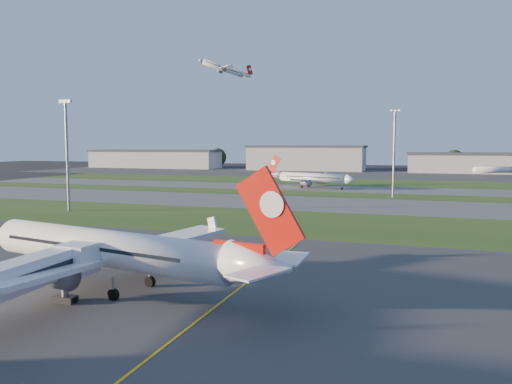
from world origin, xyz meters
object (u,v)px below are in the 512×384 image
at_px(airliner_parked, 109,250).
at_px(light_mast_centre, 394,147).
at_px(light_mast_west, 67,148).
at_px(mini_jet_near, 498,170).
at_px(airliner_taxiing, 312,178).

bearing_deg(airliner_parked, light_mast_centre, 88.51).
distance_m(light_mast_west, light_mast_centre, 89.64).
distance_m(mini_jet_near, light_mast_centre, 128.40).
bearing_deg(airliner_parked, mini_jet_near, 84.46).
bearing_deg(airliner_taxiing, mini_jet_near, -108.66).
xyz_separation_m(mini_jet_near, light_mast_centre, (-43.26, -120.34, 11.53)).
distance_m(airliner_parked, mini_jet_near, 236.91).
relative_size(airliner_taxiing, light_mast_west, 1.24).
height_order(airliner_parked, airliner_taxiing, airliner_parked).
distance_m(airliner_taxiing, light_mast_centre, 39.59).
bearing_deg(airliner_parked, light_mast_west, 143.25).
xyz_separation_m(airliner_parked, mini_jet_near, (66.51, 227.38, -0.98)).
height_order(airliner_taxiing, light_mast_west, light_mast_west).
relative_size(airliner_parked, light_mast_centre, 1.49).
bearing_deg(mini_jet_near, light_mast_west, -152.86).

